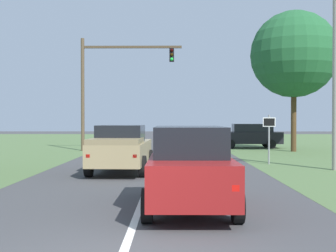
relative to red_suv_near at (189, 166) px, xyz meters
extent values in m
plane|color=#424244|center=(-1.19, 8.60, -1.02)|extent=(120.00, 120.00, 0.00)
cube|color=white|center=(-1.19, -2.40, -1.02)|extent=(0.16, 43.34, 0.01)
cube|color=maroon|center=(0.00, -0.06, -0.21)|extent=(1.86, 4.57, 0.90)
cube|color=black|center=(0.00, 0.16, 0.59)|extent=(1.63, 2.84, 0.69)
cube|color=red|center=(-0.76, -2.32, -0.16)|extent=(0.14, 0.06, 0.12)
cube|color=red|center=(0.76, -2.32, -0.16)|extent=(0.14, 0.06, 0.12)
cylinder|color=black|center=(-0.93, 1.35, -0.66)|extent=(0.22, 0.72, 0.72)
cylinder|color=black|center=(0.93, 1.35, -0.66)|extent=(0.22, 0.72, 0.72)
cylinder|color=black|center=(-0.93, -1.48, -0.66)|extent=(0.22, 0.72, 0.72)
cylinder|color=black|center=(0.92, -1.48, -0.66)|extent=(0.22, 0.72, 0.72)
cube|color=tan|center=(-2.45, 7.23, -0.21)|extent=(2.16, 5.09, 0.83)
cube|color=black|center=(-2.46, 6.98, 0.55)|extent=(1.82, 1.97, 0.67)
cube|color=#8F7D56|center=(-2.50, 5.67, 0.31)|extent=(1.96, 1.97, 0.20)
cube|color=red|center=(-3.35, 4.78, -0.16)|extent=(0.14, 0.06, 0.12)
cube|color=red|center=(-1.71, 4.72, -0.16)|extent=(0.14, 0.06, 0.12)
cylinder|color=black|center=(-3.40, 8.82, -0.62)|extent=(0.27, 0.81, 0.80)
cylinder|color=black|center=(-1.40, 8.76, -0.62)|extent=(0.27, 0.81, 0.80)
cylinder|color=black|center=(-3.50, 5.71, -0.62)|extent=(0.27, 0.81, 0.80)
cylinder|color=black|center=(-1.50, 5.64, -0.62)|extent=(0.27, 0.81, 0.80)
cylinder|color=brown|center=(-6.51, 19.33, 2.82)|extent=(0.24, 0.24, 7.68)
cube|color=#4C3D2B|center=(-3.13, 19.33, 6.06)|extent=(6.76, 0.16, 0.16)
cube|color=black|center=(-0.42, 19.33, 5.51)|extent=(0.32, 0.28, 0.90)
sphere|color=black|center=(-0.42, 19.18, 5.81)|extent=(0.22, 0.22, 0.22)
sphere|color=black|center=(-0.42, 19.18, 5.51)|extent=(0.22, 0.22, 0.22)
sphere|color=#1ED83F|center=(-0.42, 19.18, 5.21)|extent=(0.22, 0.22, 0.22)
cylinder|color=gray|center=(4.21, 10.40, 0.16)|extent=(0.08, 0.08, 2.36)
cube|color=white|center=(4.21, 10.37, 0.99)|extent=(0.60, 0.03, 0.44)
cube|color=black|center=(4.21, 10.35, 0.99)|extent=(0.52, 0.01, 0.36)
cylinder|color=#4C351E|center=(7.70, 18.68, 1.14)|extent=(0.36, 0.36, 4.32)
sphere|color=#235D32|center=(7.70, 18.68, 5.46)|extent=(5.75, 5.75, 5.75)
cube|color=black|center=(5.37, 22.30, -0.25)|extent=(4.81, 1.96, 0.86)
cube|color=black|center=(5.61, 22.30, 0.49)|extent=(2.90, 1.70, 0.61)
cube|color=red|center=(3.03, 23.11, -0.21)|extent=(0.06, 0.14, 0.12)
cube|color=red|center=(3.00, 21.59, -0.21)|extent=(0.06, 0.14, 0.12)
cylinder|color=black|center=(6.87, 23.20, -0.68)|extent=(0.68, 0.24, 0.68)
cylinder|color=black|center=(6.83, 21.34, -0.68)|extent=(0.68, 0.24, 0.68)
cylinder|color=black|center=(3.91, 23.26, -0.68)|extent=(0.68, 0.24, 0.68)
cylinder|color=black|center=(3.87, 21.40, -0.68)|extent=(0.68, 0.24, 0.68)
cylinder|color=#9E998E|center=(6.46, 7.96, 3.91)|extent=(0.28, 0.28, 9.85)
camera|label=1|loc=(-0.42, -10.36, 1.10)|focal=46.57mm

